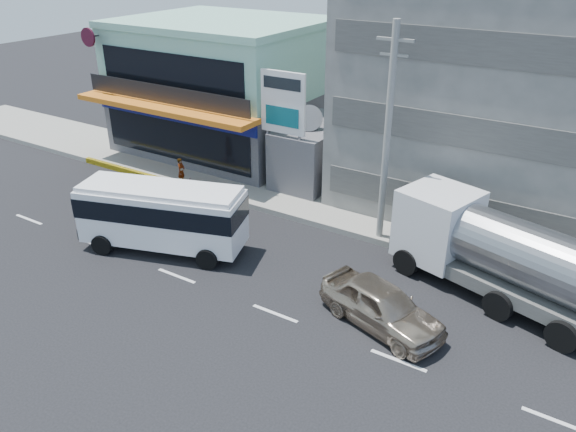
{
  "coord_description": "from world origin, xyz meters",
  "views": [
    {
      "loc": [
        14.72,
        -14.55,
        12.84
      ],
      "look_at": [
        3.32,
        3.6,
        2.2
      ],
      "focal_mm": 35.0,
      "sensor_mm": 36.0,
      "label": 1
    }
  ],
  "objects_px": {
    "tanker_truck": "(499,252)",
    "concrete_building": "(529,72)",
    "shop_building": "(225,90)",
    "sedan": "(381,306)",
    "satellite_dish": "(309,128)",
    "motorcycle_rider": "(182,181)",
    "utility_pole_near": "(387,137)",
    "minibus": "(162,212)",
    "billboard": "(283,110)"
  },
  "relations": [
    {
      "from": "shop_building",
      "to": "utility_pole_near",
      "type": "relative_size",
      "value": 1.24
    },
    {
      "from": "satellite_dish",
      "to": "sedan",
      "type": "bearing_deg",
      "value": -47.66
    },
    {
      "from": "minibus",
      "to": "shop_building",
      "type": "bearing_deg",
      "value": 115.67
    },
    {
      "from": "minibus",
      "to": "sedan",
      "type": "bearing_deg",
      "value": 0.0
    },
    {
      "from": "satellite_dish",
      "to": "utility_pole_near",
      "type": "relative_size",
      "value": 0.15
    },
    {
      "from": "shop_building",
      "to": "motorcycle_rider",
      "type": "distance_m",
      "value": 8.22
    },
    {
      "from": "billboard",
      "to": "satellite_dish",
      "type": "bearing_deg",
      "value": 74.48
    },
    {
      "from": "shop_building",
      "to": "motorcycle_rider",
      "type": "bearing_deg",
      "value": -72.05
    },
    {
      "from": "concrete_building",
      "to": "tanker_truck",
      "type": "distance_m",
      "value": 10.71
    },
    {
      "from": "concrete_building",
      "to": "utility_pole_near",
      "type": "distance_m",
      "value": 8.79
    },
    {
      "from": "billboard",
      "to": "minibus",
      "type": "height_order",
      "value": "billboard"
    },
    {
      "from": "utility_pole_near",
      "to": "concrete_building",
      "type": "bearing_deg",
      "value": 62.24
    },
    {
      "from": "satellite_dish",
      "to": "motorcycle_rider",
      "type": "height_order",
      "value": "satellite_dish"
    },
    {
      "from": "utility_pole_near",
      "to": "motorcycle_rider",
      "type": "height_order",
      "value": "utility_pole_near"
    },
    {
      "from": "tanker_truck",
      "to": "sedan",
      "type": "bearing_deg",
      "value": -125.16
    },
    {
      "from": "tanker_truck",
      "to": "concrete_building",
      "type": "bearing_deg",
      "value": 99.9
    },
    {
      "from": "concrete_building",
      "to": "motorcycle_rider",
      "type": "relative_size",
      "value": 7.98
    },
    {
      "from": "utility_pole_near",
      "to": "motorcycle_rider",
      "type": "bearing_deg",
      "value": -177.06
    },
    {
      "from": "satellite_dish",
      "to": "motorcycle_rider",
      "type": "bearing_deg",
      "value": -143.55
    },
    {
      "from": "billboard",
      "to": "motorcycle_rider",
      "type": "bearing_deg",
      "value": -155.16
    },
    {
      "from": "utility_pole_near",
      "to": "minibus",
      "type": "distance_m",
      "value": 10.49
    },
    {
      "from": "motorcycle_rider",
      "to": "concrete_building",
      "type": "bearing_deg",
      "value": 27.6
    },
    {
      "from": "shop_building",
      "to": "satellite_dish",
      "type": "bearing_deg",
      "value": -20.21
    },
    {
      "from": "satellite_dish",
      "to": "tanker_truck",
      "type": "relative_size",
      "value": 0.16
    },
    {
      "from": "sedan",
      "to": "motorcycle_rider",
      "type": "height_order",
      "value": "motorcycle_rider"
    },
    {
      "from": "billboard",
      "to": "motorcycle_rider",
      "type": "xyz_separation_m",
      "value": [
        -5.19,
        -2.4,
        -4.27
      ]
    },
    {
      "from": "billboard",
      "to": "utility_pole_near",
      "type": "xyz_separation_m",
      "value": [
        6.5,
        -1.8,
        0.22
      ]
    },
    {
      "from": "motorcycle_rider",
      "to": "utility_pole_near",
      "type": "bearing_deg",
      "value": 2.94
    },
    {
      "from": "tanker_truck",
      "to": "motorcycle_rider",
      "type": "relative_size",
      "value": 4.74
    },
    {
      "from": "motorcycle_rider",
      "to": "satellite_dish",
      "type": "bearing_deg",
      "value": 36.45
    },
    {
      "from": "minibus",
      "to": "billboard",
      "type": "bearing_deg",
      "value": 78.84
    },
    {
      "from": "utility_pole_near",
      "to": "minibus",
      "type": "xyz_separation_m",
      "value": [
        -8.02,
        -5.9,
        -3.3
      ]
    },
    {
      "from": "shop_building",
      "to": "tanker_truck",
      "type": "xyz_separation_m",
      "value": [
        19.62,
        -8.24,
        -2.06
      ]
    },
    {
      "from": "sedan",
      "to": "motorcycle_rider",
      "type": "xyz_separation_m",
      "value": [
        -14.34,
        5.3,
        -0.19
      ]
    },
    {
      "from": "shop_building",
      "to": "minibus",
      "type": "distance_m",
      "value": 13.97
    },
    {
      "from": "minibus",
      "to": "sedan",
      "type": "xyz_separation_m",
      "value": [
        10.68,
        0.0,
        -1.0
      ]
    },
    {
      "from": "shop_building",
      "to": "satellite_dish",
      "type": "height_order",
      "value": "shop_building"
    },
    {
      "from": "minibus",
      "to": "satellite_dish",
      "type": "bearing_deg",
      "value": 78.0
    },
    {
      "from": "sedan",
      "to": "concrete_building",
      "type": "bearing_deg",
      "value": 11.94
    },
    {
      "from": "billboard",
      "to": "utility_pole_near",
      "type": "relative_size",
      "value": 0.69
    },
    {
      "from": "shop_building",
      "to": "sedan",
      "type": "bearing_deg",
      "value": -36.77
    },
    {
      "from": "satellite_dish",
      "to": "sedan",
      "type": "height_order",
      "value": "satellite_dish"
    },
    {
      "from": "tanker_truck",
      "to": "motorcycle_rider",
      "type": "bearing_deg",
      "value": 176.39
    },
    {
      "from": "satellite_dish",
      "to": "motorcycle_rider",
      "type": "relative_size",
      "value": 0.75
    },
    {
      "from": "shop_building",
      "to": "sedan",
      "type": "distance_m",
      "value": 21.03
    },
    {
      "from": "satellite_dish",
      "to": "tanker_truck",
      "type": "bearing_deg",
      "value": -24.48
    },
    {
      "from": "utility_pole_near",
      "to": "sedan",
      "type": "bearing_deg",
      "value": -65.76
    },
    {
      "from": "concrete_building",
      "to": "satellite_dish",
      "type": "distance_m",
      "value": 11.3
    },
    {
      "from": "concrete_building",
      "to": "billboard",
      "type": "relative_size",
      "value": 2.32
    },
    {
      "from": "sedan",
      "to": "motorcycle_rider",
      "type": "distance_m",
      "value": 15.29
    }
  ]
}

